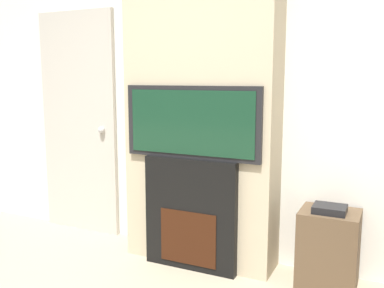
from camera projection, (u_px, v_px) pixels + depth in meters
wall_back at (212, 91)px, 3.45m from camera, size 6.00×0.06×2.70m
chimney_breast at (202, 92)px, 3.28m from camera, size 1.19×0.34×2.70m
fireplace at (192, 214)px, 3.26m from camera, size 0.74×0.15×0.86m
television at (192, 122)px, 3.16m from camera, size 1.08×0.07×0.54m
media_stand at (328, 247)px, 2.99m from camera, size 0.40×0.34×0.59m
entry_door at (79, 124)px, 4.02m from camera, size 0.83×0.09×2.06m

